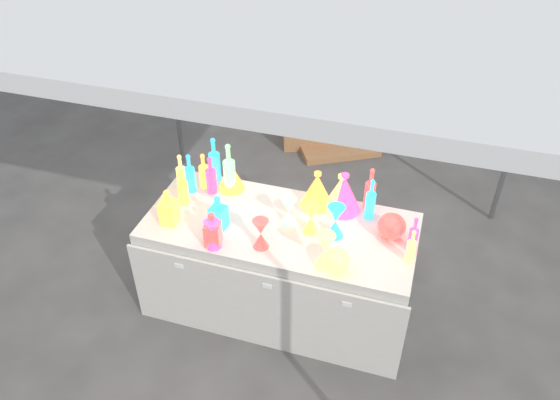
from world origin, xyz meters
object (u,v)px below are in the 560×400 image
(bottle_0, at_px, (204,171))
(lampshade_0, at_px, (231,175))
(cardboard_box_closed, at_px, (310,125))
(hourglass_0, at_px, (261,234))
(decanter_0, at_px, (168,207))
(display_table, at_px, (280,266))

(bottle_0, xyz_separation_m, lampshade_0, (0.19, 0.04, -0.02))
(cardboard_box_closed, relative_size, hourglass_0, 2.70)
(bottle_0, height_order, hourglass_0, bottle_0)
(decanter_0, relative_size, lampshade_0, 1.13)
(display_table, distance_m, cardboard_box_closed, 2.33)
(hourglass_0, bearing_deg, display_table, 78.49)
(cardboard_box_closed, height_order, decanter_0, decanter_0)
(display_table, relative_size, bottle_0, 6.61)
(cardboard_box_closed, height_order, bottle_0, bottle_0)
(hourglass_0, xyz_separation_m, lampshade_0, (-0.40, 0.53, 0.01))
(bottle_0, xyz_separation_m, hourglass_0, (0.60, -0.49, -0.04))
(hourglass_0, relative_size, lampshade_0, 0.89)
(display_table, bearing_deg, hourglass_0, -101.51)
(cardboard_box_closed, xyz_separation_m, decanter_0, (-0.32, -2.48, 0.68))
(bottle_0, relative_size, decanter_0, 1.06)
(decanter_0, bearing_deg, hourglass_0, -7.39)
(decanter_0, height_order, hourglass_0, decanter_0)
(display_table, height_order, hourglass_0, hourglass_0)
(bottle_0, distance_m, lampshade_0, 0.20)
(cardboard_box_closed, bearing_deg, hourglass_0, -102.48)
(lampshade_0, bearing_deg, display_table, -9.49)
(decanter_0, xyz_separation_m, lampshade_0, (0.25, 0.48, -0.02))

